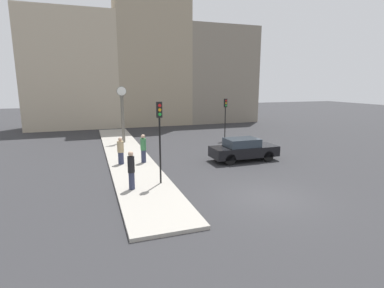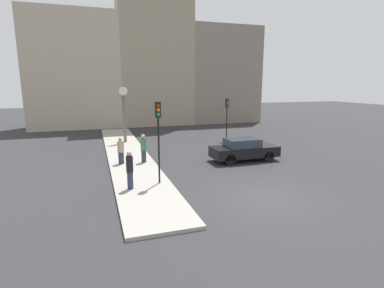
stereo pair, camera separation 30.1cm
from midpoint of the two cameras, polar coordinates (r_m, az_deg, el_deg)
ground_plane at (r=14.16m, az=14.41°, el=-9.87°), size 120.00×120.00×0.00m
sidewalk_corner at (r=21.95m, az=-11.83°, el=-1.93°), size 2.82×24.45×0.15m
building_row at (r=38.22m, az=-7.58°, el=15.49°), size 28.06×5.00×19.93m
sedan_car at (r=20.18m, az=10.27°, el=-1.03°), size 4.47×1.74×1.51m
traffic_light_near at (r=14.61m, az=-5.85°, el=3.45°), size 0.26×0.24×4.06m
traffic_light_far at (r=27.04m, az=7.00°, el=6.31°), size 0.26×0.24×3.74m
street_clock at (r=25.87m, az=-12.47°, el=5.62°), size 0.79×0.33×4.69m
pedestrian_black_jacket at (r=14.35m, az=-11.18°, el=-4.82°), size 0.33×0.33×1.85m
pedestrian_tan_coat at (r=19.02m, az=-12.96°, el=-1.24°), size 0.40×0.40×1.68m
pedestrian_green_hoodie at (r=19.08m, az=-8.78°, el=-0.79°), size 0.35×0.35×1.80m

